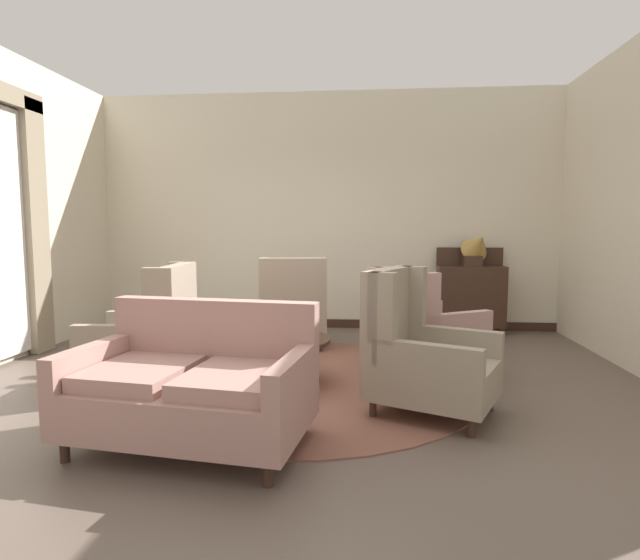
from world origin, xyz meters
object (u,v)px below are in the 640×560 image
Objects in this scene: porcelain_vase at (276,323)px; armchair_beside_settee at (293,310)px; settee at (194,386)px; armchair_near_window at (420,331)px; armchair_foreground_right at (421,355)px; sideboard at (470,295)px; gramophone at (477,247)px; armchair_back_corner at (150,334)px; coffee_table at (281,346)px.

armchair_beside_settee is (-0.05, 1.44, -0.12)m from porcelain_vase.
armchair_near_window reaches higher than settee.
settee is 2.45m from armchair_near_window.
armchair_foreground_right is at bearing 144.73° from armchair_near_window.
gramophone is at bearing -61.36° from sideboard.
settee is at bearing 107.47° from armchair_near_window.
settee is at bearing 28.63° from armchair_back_corner.
gramophone is at bearing 47.58° from coffee_table.
armchair_back_corner is at bearing -145.39° from gramophone.
armchair_near_window is 1.02× the size of sideboard.
armchair_foreground_right is 1.06m from armchair_near_window.
armchair_beside_settee reaches higher than armchair_near_window.
armchair_back_corner is 0.94× the size of sideboard.
armchair_back_corner reaches higher than armchair_near_window.
porcelain_vase is at bearing 154.42° from coffee_table.
sideboard is (3.43, 2.49, 0.08)m from armchair_back_corner.
armchair_beside_settee is 2.52m from sideboard.
sideboard reaches higher than settee.
sideboard is (2.22, 2.51, -0.04)m from porcelain_vase.
gramophone is (2.58, 3.78, 0.79)m from settee.
sideboard reaches higher than armchair_near_window.
sideboard reaches higher than armchair_beside_settee.
armchair_near_window is 2.24m from sideboard.
porcelain_vase is 0.21× the size of settee.
coffee_table is at bearing 83.12° from settee.
gramophone reaches higher than armchair_beside_settee.
armchair_beside_settee is at bearing 92.63° from settee.
armchair_back_corner is at bearing 178.36° from coffee_table.
coffee_table is at bearing -132.42° from gramophone.
sideboard is (2.53, 3.87, 0.13)m from settee.
armchair_foreground_right reaches higher than armchair_beside_settee.
gramophone is at bearing -55.48° from armchair_near_window.
armchair_beside_settee is 1.00× the size of armchair_back_corner.
coffee_table is 0.22m from porcelain_vase.
armchair_beside_settee is 2.43m from armchair_foreground_right.
gramophone is at bearing 46.71° from porcelain_vase.
armchair_back_corner is (-2.46, 0.62, -0.01)m from armchair_foreground_right.
armchair_back_corner reaches higher than porcelain_vase.
armchair_foreground_right is 3.27m from gramophone.
armchair_near_window reaches higher than coffee_table.
armchair_back_corner is 0.92× the size of armchair_near_window.
gramophone is at bearing 63.43° from settee.
armchair_beside_settee is 0.94× the size of sideboard.
settee is 3.01× the size of gramophone.
armchair_near_window is at bearing 19.95° from coffee_table.
armchair_beside_settee reaches higher than settee.
gramophone is at bearing 119.96° from armchair_back_corner.
coffee_table is 0.56× the size of settee.
armchair_near_window is at bearing 95.05° from armchair_back_corner.
armchair_near_window is (1.30, 0.47, 0.07)m from coffee_table.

